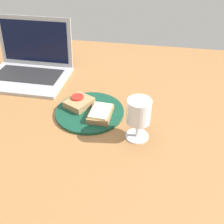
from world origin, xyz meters
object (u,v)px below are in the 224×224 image
plate (90,112)px  wine_glass (139,114)px  laptop (29,64)px  sandwich_with_cheese (101,113)px  sandwich_with_tomato (79,102)px

plate → wine_glass: size_ratio=1.76×
laptop → sandwich_with_cheese: bearing=-34.2°
sandwich_with_tomato → wine_glass: 26.10cm
laptop → wine_glass: bearing=-32.6°
plate → sandwich_with_tomato: (-4.55, 2.45, 1.83)cm
sandwich_with_cheese → laptop: bearing=145.8°
sandwich_with_cheese → plate: bearing=152.2°
laptop → plate: bearing=-35.0°
sandwich_with_tomato → plate: bearing=-28.3°
plate → laptop: (-33.05, 23.18, 4.22)cm
sandwich_with_tomato → wine_glass: wine_glass is taller
sandwich_with_tomato → laptop: (-28.50, 20.73, 2.39)cm
plate → sandwich_with_cheese: bearing=-27.8°
laptop → sandwich_with_tomato: bearing=-36.0°
wine_glass → laptop: 60.47cm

